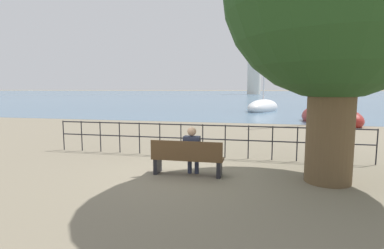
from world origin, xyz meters
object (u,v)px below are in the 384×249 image
Objects in this scene: seated_person_left at (192,148)px; sailboat_2 at (263,107)px; park_bench at (187,159)px; harbor_lighthouse at (254,65)px; sailboat_1 at (330,117)px; sailboat_0 at (330,104)px.

sailboat_2 is (2.13, 23.25, -0.33)m from seated_person_left.
park_bench is 1.47× the size of seated_person_left.
harbor_lighthouse is at bearing 90.04° from seated_person_left.
sailboat_2 is (-3.94, 10.24, -0.03)m from sailboat_1.
harbor_lighthouse is at bearing 113.32° from sailboat_2.
sailboat_0 is (10.03, 30.60, -0.06)m from park_bench.
harbor_lighthouse reaches higher than sailboat_0.
seated_person_left is 0.11× the size of sailboat_1.
sailboat_1 reaches higher than seated_person_left.
sailboat_0 is at bearing 71.85° from park_bench.
park_bench is 23.44m from sailboat_2.
sailboat_2 is (-7.79, -7.27, -0.02)m from sailboat_0.
park_bench is at bearing -90.01° from harbor_lighthouse.
seated_person_left is 0.11× the size of sailboat_0.
seated_person_left is at bearing -137.53° from sailboat_1.
harbor_lighthouse reaches higher than seated_person_left.
sailboat_0 reaches higher than park_bench.
sailboat_1 is at bearing -86.61° from harbor_lighthouse.
seated_person_left is 23.35m from sailboat_2.
seated_person_left is (0.11, 0.08, 0.25)m from park_bench.
sailboat_0 reaches higher than seated_person_left.
sailboat_2 is 94.30m from harbor_lighthouse.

